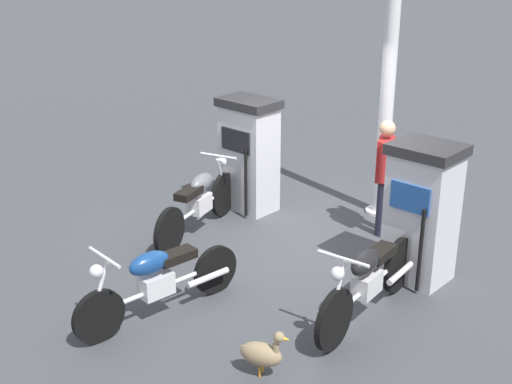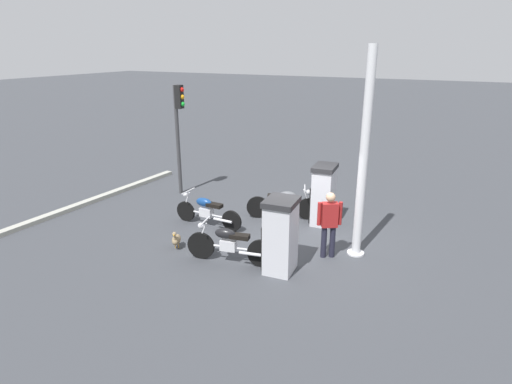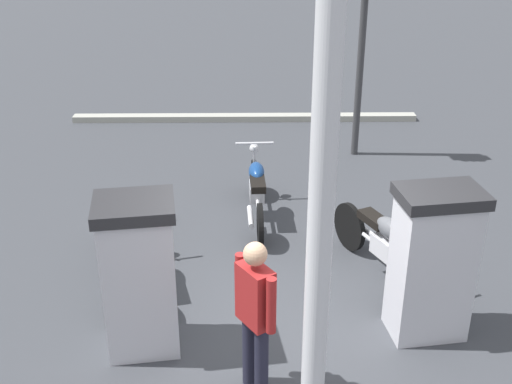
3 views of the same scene
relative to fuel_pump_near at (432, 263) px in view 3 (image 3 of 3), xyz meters
The scene contains 11 objects.
ground_plane 1.71m from the fuel_pump_near, 82.61° to the left, with size 120.00×120.00×0.00m, color #383A3F.
fuel_pump_near is the anchor object (origin of this frame).
fuel_pump_far 2.96m from the fuel_pump_near, 90.00° to the left, with size 0.71×0.81×1.66m.
motorcycle_near_pump 1.16m from the fuel_pump_near, ahead, with size 1.96×0.89×0.96m.
motorcycle_far_pump 3.36m from the fuel_pump_near, 69.42° to the left, with size 2.07×0.61×0.96m.
motorcycle_extra 3.21m from the fuel_pump_near, 29.66° to the left, with size 2.07×0.56×0.93m.
attendant_person 2.01m from the fuel_pump_near, 111.55° to the left, with size 0.54×0.36×1.58m.
wandering_duck 4.13m from the fuel_pump_near, 49.07° to the left, with size 0.36×0.49×0.51m.
roadside_traffic_light 5.23m from the fuel_pump_near, ahead, with size 0.39×0.26×3.54m.
canopy_support_pole 2.40m from the fuel_pump_near, 132.31° to the left, with size 0.40×0.40×4.72m.
road_edge_kerb 7.20m from the fuel_pump_near, 11.91° to the left, with size 0.70×6.95×0.12m.
Camera 3 is at (-5.65, 0.75, 4.32)m, focal length 45.22 mm.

